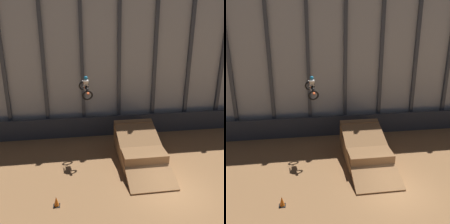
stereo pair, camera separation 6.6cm
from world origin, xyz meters
The scene contains 6 objects.
ground_plane centered at (0.00, 0.00, 0.00)m, with size 60.00×60.00×0.00m, color #996B42.
arena_back_wall centered at (0.00, 9.28, 6.16)m, with size 32.00×0.40×12.32m.
lower_barrier centered at (0.00, 8.47, 0.86)m, with size 31.36×0.20×1.72m.
dirt_ramp centered at (-0.91, 4.20, 0.75)m, with size 2.96×6.38×2.26m.
rider_bike_solo centered at (-4.49, 5.37, 5.06)m, with size 0.93×1.88×1.62m.
traffic_cone_near_ramp centered at (-6.52, -0.30, 0.28)m, with size 0.36×0.36×0.58m.
Camera 1 is at (-5.29, -12.20, 9.43)m, focal length 42.00 mm.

